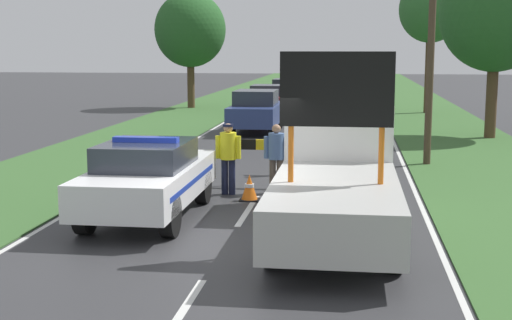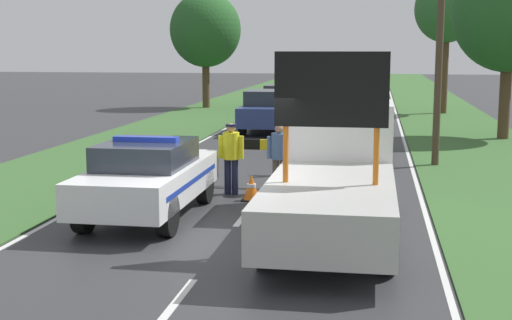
{
  "view_description": "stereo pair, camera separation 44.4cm",
  "coord_description": "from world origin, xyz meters",
  "px_view_note": "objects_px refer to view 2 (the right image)",
  "views": [
    {
      "loc": [
        2.05,
        -11.72,
        3.27
      ],
      "look_at": [
        0.21,
        1.94,
        1.1
      ],
      "focal_mm": 50.0,
      "sensor_mm": 36.0,
      "label": 1
    },
    {
      "loc": [
        2.49,
        -11.65,
        3.27
      ],
      "look_at": [
        0.21,
        1.94,
        1.1
      ],
      "focal_mm": 50.0,
      "sensor_mm": 36.0,
      "label": 2
    }
  ],
  "objects_px": {
    "work_truck": "(335,173)",
    "traffic_cone_centre_front": "(307,174)",
    "utility_pole": "(440,42)",
    "roadside_tree_near_right": "(205,30)",
    "pedestrian_civilian": "(279,153)",
    "roadside_tree_near_left": "(509,14)",
    "police_car": "(149,177)",
    "police_officer": "(231,152)",
    "queued_car_sedan_silver": "(356,131)",
    "queued_car_wagon_maroon": "(283,100)",
    "roadside_tree_mid_left": "(447,10)",
    "road_barrier": "(279,148)",
    "queued_car_hatch_blue": "(268,111)",
    "queued_car_sedan_black": "(302,91)",
    "traffic_cone_near_police": "(251,188)"
  },
  "relations": [
    {
      "from": "work_truck",
      "to": "road_barrier",
      "type": "relative_size",
      "value": 2.34
    },
    {
      "from": "utility_pole",
      "to": "roadside_tree_near_right",
      "type": "bearing_deg",
      "value": 121.32
    },
    {
      "from": "pedestrian_civilian",
      "to": "queued_car_hatch_blue",
      "type": "xyz_separation_m",
      "value": [
        -2.04,
        11.8,
        -0.09
      ]
    },
    {
      "from": "police_car",
      "to": "pedestrian_civilian",
      "type": "bearing_deg",
      "value": 55.91
    },
    {
      "from": "roadside_tree_mid_left",
      "to": "road_barrier",
      "type": "bearing_deg",
      "value": -105.41
    },
    {
      "from": "traffic_cone_centre_front",
      "to": "queued_car_sedan_black",
      "type": "relative_size",
      "value": 0.16
    },
    {
      "from": "traffic_cone_near_police",
      "to": "queued_car_wagon_maroon",
      "type": "xyz_separation_m",
      "value": [
        -1.86,
        19.76,
        0.48
      ]
    },
    {
      "from": "traffic_cone_centre_front",
      "to": "work_truck",
      "type": "bearing_deg",
      "value": -77.28
    },
    {
      "from": "work_truck",
      "to": "queued_car_sedan_silver",
      "type": "relative_size",
      "value": 1.42
    },
    {
      "from": "traffic_cone_near_police",
      "to": "roadside_tree_near_left",
      "type": "xyz_separation_m",
      "value": [
        7.18,
        11.77,
        4.18
      ]
    },
    {
      "from": "queued_car_sedan_black",
      "to": "roadside_tree_near_right",
      "type": "bearing_deg",
      "value": 27.77
    },
    {
      "from": "traffic_cone_centre_front",
      "to": "roadside_tree_mid_left",
      "type": "distance_m",
      "value": 21.34
    },
    {
      "from": "traffic_cone_centre_front",
      "to": "queued_car_hatch_blue",
      "type": "height_order",
      "value": "queued_car_hatch_blue"
    },
    {
      "from": "roadside_tree_mid_left",
      "to": "police_car",
      "type": "bearing_deg",
      "value": -107.95
    },
    {
      "from": "pedestrian_civilian",
      "to": "queued_car_wagon_maroon",
      "type": "relative_size",
      "value": 0.4
    },
    {
      "from": "police_car",
      "to": "police_officer",
      "type": "distance_m",
      "value": 2.67
    },
    {
      "from": "police_officer",
      "to": "queued_car_sedan_silver",
      "type": "height_order",
      "value": "police_officer"
    },
    {
      "from": "police_car",
      "to": "police_officer",
      "type": "xyz_separation_m",
      "value": [
        1.15,
        2.41,
        0.16
      ]
    },
    {
      "from": "traffic_cone_centre_front",
      "to": "roadside_tree_near_right",
      "type": "relative_size",
      "value": 0.1
    },
    {
      "from": "traffic_cone_near_police",
      "to": "utility_pole",
      "type": "xyz_separation_m",
      "value": [
        4.29,
        5.37,
        3.14
      ]
    },
    {
      "from": "work_truck",
      "to": "queued_car_hatch_blue",
      "type": "bearing_deg",
      "value": -76.61
    },
    {
      "from": "work_truck",
      "to": "utility_pole",
      "type": "height_order",
      "value": "utility_pole"
    },
    {
      "from": "roadside_tree_near_right",
      "to": "queued_car_wagon_maroon",
      "type": "bearing_deg",
      "value": -36.35
    },
    {
      "from": "police_officer",
      "to": "queued_car_hatch_blue",
      "type": "bearing_deg",
      "value": -93.31
    },
    {
      "from": "police_car",
      "to": "pedestrian_civilian",
      "type": "height_order",
      "value": "police_car"
    },
    {
      "from": "work_truck",
      "to": "queued_car_sedan_black",
      "type": "height_order",
      "value": "work_truck"
    },
    {
      "from": "work_truck",
      "to": "roadside_tree_near_right",
      "type": "height_order",
      "value": "roadside_tree_near_right"
    },
    {
      "from": "traffic_cone_near_police",
      "to": "roadside_tree_near_left",
      "type": "distance_m",
      "value": 14.41
    },
    {
      "from": "pedestrian_civilian",
      "to": "roadside_tree_near_left",
      "type": "height_order",
      "value": "roadside_tree_near_left"
    },
    {
      "from": "traffic_cone_near_police",
      "to": "queued_car_sedan_silver",
      "type": "relative_size",
      "value": 0.13
    },
    {
      "from": "utility_pole",
      "to": "roadside_tree_near_left",
      "type": "bearing_deg",
      "value": 65.75
    },
    {
      "from": "work_truck",
      "to": "police_officer",
      "type": "bearing_deg",
      "value": -48.27
    },
    {
      "from": "police_car",
      "to": "traffic_cone_near_police",
      "type": "height_order",
      "value": "police_car"
    },
    {
      "from": "police_car",
      "to": "work_truck",
      "type": "relative_size",
      "value": 0.73
    },
    {
      "from": "pedestrian_civilian",
      "to": "queued_car_hatch_blue",
      "type": "relative_size",
      "value": 0.36
    },
    {
      "from": "police_officer",
      "to": "roadside_tree_near_right",
      "type": "xyz_separation_m",
      "value": [
        -6.01,
        22.64,
        3.27
      ]
    },
    {
      "from": "traffic_cone_near_police",
      "to": "queued_car_hatch_blue",
      "type": "distance_m",
      "value": 12.76
    },
    {
      "from": "road_barrier",
      "to": "roadside_tree_mid_left",
      "type": "height_order",
      "value": "roadside_tree_mid_left"
    },
    {
      "from": "traffic_cone_centre_front",
      "to": "road_barrier",
      "type": "bearing_deg",
      "value": 179.94
    },
    {
      "from": "queued_car_wagon_maroon",
      "to": "queued_car_sedan_black",
      "type": "height_order",
      "value": "queued_car_sedan_black"
    },
    {
      "from": "traffic_cone_centre_front",
      "to": "roadside_tree_mid_left",
      "type": "xyz_separation_m",
      "value": [
        4.89,
        20.21,
        4.79
      ]
    },
    {
      "from": "roadside_tree_near_left",
      "to": "traffic_cone_near_police",
      "type": "bearing_deg",
      "value": -121.37
    },
    {
      "from": "queued_car_sedan_black",
      "to": "pedestrian_civilian",
      "type": "bearing_deg",
      "value": 94.63
    },
    {
      "from": "road_barrier",
      "to": "roadside_tree_near_right",
      "type": "height_order",
      "value": "roadside_tree_near_right"
    },
    {
      "from": "work_truck",
      "to": "traffic_cone_centre_front",
      "type": "distance_m",
      "value": 4.0
    },
    {
      "from": "queued_car_sedan_black",
      "to": "roadside_tree_near_left",
      "type": "relative_size",
      "value": 0.62
    },
    {
      "from": "queued_car_sedan_black",
      "to": "police_officer",
      "type": "bearing_deg",
      "value": 92.2
    },
    {
      "from": "police_car",
      "to": "work_truck",
      "type": "bearing_deg",
      "value": -1.08
    },
    {
      "from": "police_car",
      "to": "utility_pole",
      "type": "xyz_separation_m",
      "value": [
        6.01,
        7.19,
        2.63
      ]
    },
    {
      "from": "traffic_cone_near_police",
      "to": "queued_car_wagon_maroon",
      "type": "bearing_deg",
      "value": 95.37
    }
  ]
}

